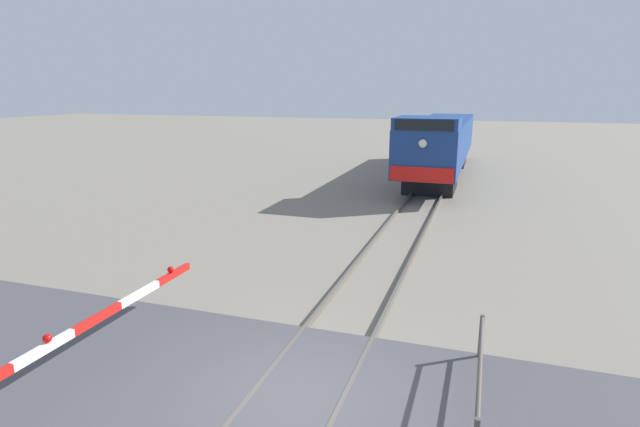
% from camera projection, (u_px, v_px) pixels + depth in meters
% --- Properties ---
extents(ground_plane, '(160.00, 160.00, 0.00)m').
position_uv_depth(ground_plane, '(295.00, 407.00, 8.01)').
color(ground_plane, gray).
extents(rail_track_left, '(0.08, 80.00, 0.15)m').
position_uv_depth(rail_track_left, '(254.00, 394.00, 8.21)').
color(rail_track_left, '#59544C').
rests_on(rail_track_left, ground_plane).
extents(rail_track_right, '(0.08, 80.00, 0.15)m').
position_uv_depth(rail_track_right, '(338.00, 411.00, 7.77)').
color(rail_track_right, '#59544C').
rests_on(rail_track_right, ground_plane).
extents(road_surface, '(36.00, 4.77, 0.14)m').
position_uv_depth(road_surface, '(295.00, 403.00, 7.99)').
color(road_surface, '#47474C').
rests_on(road_surface, ground_plane).
extents(locomotive, '(2.82, 17.18, 3.72)m').
position_uv_depth(locomotive, '(441.00, 142.00, 28.77)').
color(locomotive, black).
rests_on(locomotive, ground_plane).
extents(guard_railing, '(0.08, 3.17, 0.95)m').
position_uv_depth(guard_railing, '(479.00, 376.00, 7.71)').
color(guard_railing, '#4C4742').
rests_on(guard_railing, ground_plane).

